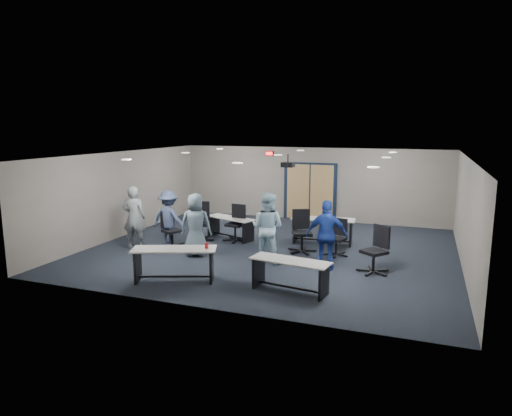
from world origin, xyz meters
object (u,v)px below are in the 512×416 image
(chair_back_b, at_px, (235,223))
(person_gray, at_px, (134,218))
(chair_back_a, at_px, (200,222))
(person_navy, at_px, (327,235))
(chair_back_d, at_px, (336,238))
(person_lightblue, at_px, (267,228))
(table_back_left, at_px, (230,224))
(person_plaid, at_px, (196,225))
(table_front_left, at_px, (175,259))
(person_back, at_px, (169,218))
(table_back_right, at_px, (322,226))
(chair_back_c, at_px, (302,232))
(chair_loose_left, at_px, (172,229))
(chair_loose_right, at_px, (374,250))
(table_front_right, at_px, (290,270))

(chair_back_b, distance_m, person_gray, 3.00)
(chair_back_a, bearing_deg, person_navy, -33.64)
(chair_back_d, bearing_deg, chair_back_b, -172.67)
(chair_back_d, height_order, person_lightblue, person_lightblue)
(table_back_left, relative_size, chair_back_d, 1.74)
(person_plaid, distance_m, person_lightblue, 2.00)
(table_front_left, distance_m, person_plaid, 2.08)
(person_back, bearing_deg, table_back_right, -151.69)
(chair_back_c, xyz_separation_m, person_gray, (-4.60, -1.29, 0.32))
(chair_loose_left, relative_size, person_back, 0.64)
(table_back_left, bearing_deg, table_back_right, 28.15)
(chair_back_a, relative_size, chair_loose_right, 1.04)
(table_front_right, distance_m, person_back, 5.01)
(chair_back_b, distance_m, person_navy, 3.70)
(person_navy, bearing_deg, chair_back_c, -57.48)
(person_gray, bearing_deg, table_back_right, -167.96)
(chair_back_a, distance_m, person_back, 1.02)
(table_front_left, height_order, chair_back_a, chair_back_a)
(chair_loose_right, distance_m, person_navy, 1.16)
(chair_back_d, xyz_separation_m, chair_loose_right, (1.12, -1.18, 0.07))
(table_front_left, relative_size, person_plaid, 1.15)
(person_gray, bearing_deg, chair_back_a, -148.27)
(table_front_right, xyz_separation_m, chair_loose_left, (-4.23, 2.28, 0.05))
(chair_back_b, relative_size, person_lightblue, 0.61)
(person_gray, distance_m, person_lightblue, 3.99)
(person_plaid, bearing_deg, chair_back_c, -170.92)
(person_navy, bearing_deg, chair_back_d, -93.99)
(table_front_right, height_order, person_plaid, person_plaid)
(chair_loose_right, bearing_deg, person_gray, -143.04)
(chair_loose_right, bearing_deg, chair_back_a, -157.87)
(table_back_right, bearing_deg, person_back, -160.96)
(chair_loose_right, relative_size, person_plaid, 0.67)
(chair_back_a, xyz_separation_m, chair_loose_left, (-0.44, -0.91, -0.07))
(table_back_right, bearing_deg, chair_back_b, -170.53)
(chair_back_d, xyz_separation_m, person_navy, (0.00, -1.31, 0.36))
(chair_loose_left, bearing_deg, chair_back_a, -0.67)
(chair_back_d, bearing_deg, person_navy, -73.47)
(chair_back_a, xyz_separation_m, person_plaid, (0.63, -1.47, 0.26))
(chair_back_b, xyz_separation_m, person_gray, (-2.36, -1.82, 0.36))
(table_back_right, distance_m, person_lightblue, 2.58)
(table_front_right, distance_m, chair_loose_right, 2.43)
(table_back_left, bearing_deg, person_back, -114.16)
(table_front_left, xyz_separation_m, person_lightblue, (1.49, 2.13, 0.39))
(table_back_right, height_order, chair_back_d, table_back_right)
(table_front_right, relative_size, chair_back_a, 1.49)
(table_front_right, bearing_deg, chair_back_a, 148.42)
(chair_loose_right, distance_m, person_lightblue, 2.71)
(table_back_right, bearing_deg, chair_loose_left, -158.86)
(table_back_right, bearing_deg, table_front_right, -91.85)
(person_navy, xyz_separation_m, person_back, (-4.80, 0.63, -0.04))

